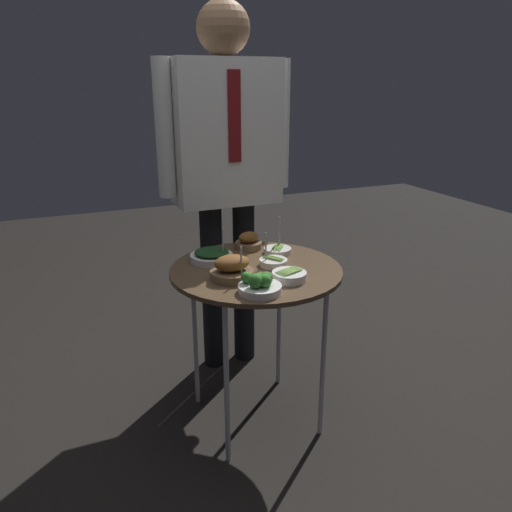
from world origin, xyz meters
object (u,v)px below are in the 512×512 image
at_px(waiter_figure, 226,151).
at_px(bowl_asparagus_back_left, 278,250).
at_px(bowl_roast_mid_right, 232,269).
at_px(serving_cart, 256,280).
at_px(bowl_broccoli_front_center, 259,285).
at_px(bowl_roast_mid_left, 249,242).
at_px(bowl_asparagus_far_rim, 273,261).
at_px(bowl_asparagus_near_rim, 289,276).
at_px(bowl_spinach_center, 212,256).

bearing_deg(waiter_figure, bowl_asparagus_back_left, -74.98).
height_order(bowl_roast_mid_right, bowl_asparagus_back_left, bowl_asparagus_back_left).
relative_size(serving_cart, bowl_broccoli_front_center, 4.58).
height_order(bowl_roast_mid_left, bowl_broccoli_front_center, bowl_broccoli_front_center).
height_order(bowl_asparagus_back_left, waiter_figure, waiter_figure).
bearing_deg(serving_cart, waiter_figure, 83.14).
distance_m(serving_cart, bowl_asparagus_back_left, 0.21).
relative_size(bowl_asparagus_back_left, waiter_figure, 0.09).
xyz_separation_m(bowl_roast_mid_left, bowl_asparagus_far_rim, (0.01, -0.23, -0.02)).
xyz_separation_m(bowl_asparagus_far_rim, bowl_roast_mid_right, (-0.20, -0.07, 0.02)).
bearing_deg(bowl_asparagus_far_rim, bowl_asparagus_near_rim, -93.72).
bearing_deg(bowl_broccoli_front_center, bowl_asparagus_far_rim, 55.75).
bearing_deg(bowl_spinach_center, bowl_asparagus_back_left, -2.44).
xyz_separation_m(bowl_roast_mid_left, waiter_figure, (-0.01, 0.26, 0.36)).
distance_m(bowl_asparagus_far_rim, waiter_figure, 0.62).
xyz_separation_m(bowl_asparagus_far_rim, bowl_asparagus_back_left, (0.08, 0.13, -0.00)).
bearing_deg(waiter_figure, bowl_roast_mid_right, -108.23).
bearing_deg(waiter_figure, bowl_spinach_center, -119.05).
distance_m(bowl_asparagus_near_rim, bowl_roast_mid_right, 0.21).
bearing_deg(waiter_figure, serving_cart, -96.86).
bearing_deg(bowl_asparagus_near_rim, bowl_asparagus_back_left, 72.54).
bearing_deg(bowl_roast_mid_left, bowl_roast_mid_right, -122.21).
distance_m(bowl_asparagus_back_left, waiter_figure, 0.53).
distance_m(bowl_asparagus_near_rim, bowl_spinach_center, 0.37).
bearing_deg(bowl_asparagus_back_left, bowl_asparagus_far_rim, -122.66).
distance_m(serving_cart, bowl_roast_mid_left, 0.26).
bearing_deg(bowl_roast_mid_left, bowl_spinach_center, -155.30).
bearing_deg(bowl_roast_mid_right, bowl_asparagus_far_rim, 19.04).
bearing_deg(bowl_asparagus_near_rim, bowl_asparagus_far_rim, 86.28).
bearing_deg(bowl_spinach_center, bowl_asparagus_near_rim, -57.25).
xyz_separation_m(serving_cart, bowl_asparagus_far_rim, (0.07, 0.00, 0.06)).
relative_size(bowl_asparagus_near_rim, bowl_broccoli_front_center, 0.84).
distance_m(bowl_spinach_center, waiter_figure, 0.54).
xyz_separation_m(bowl_broccoli_front_center, waiter_figure, (0.14, 0.72, 0.36)).
relative_size(bowl_roast_mid_right, waiter_figure, 0.09).
height_order(bowl_spinach_center, waiter_figure, waiter_figure).
relative_size(bowl_asparagus_near_rim, bowl_roast_mid_right, 0.79).
distance_m(bowl_roast_mid_left, bowl_roast_mid_right, 0.36).
xyz_separation_m(bowl_roast_mid_left, bowl_asparagus_near_rim, (-0.00, -0.40, -0.01)).
relative_size(bowl_roast_mid_right, bowl_asparagus_back_left, 1.09).
distance_m(serving_cart, bowl_asparagus_far_rim, 0.10).
relative_size(bowl_roast_mid_left, bowl_roast_mid_right, 0.72).
distance_m(bowl_spinach_center, bowl_asparagus_far_rim, 0.25).
bearing_deg(bowl_asparagus_near_rim, bowl_spinach_center, 122.75).
distance_m(bowl_asparagus_back_left, bowl_broccoli_front_center, 0.43).
xyz_separation_m(bowl_spinach_center, bowl_roast_mid_right, (0.01, -0.21, 0.02)).
distance_m(serving_cart, waiter_figure, 0.67).
bearing_deg(serving_cart, bowl_asparagus_back_left, 40.27).
height_order(bowl_roast_mid_left, bowl_asparagus_far_rim, bowl_asparagus_far_rim).
bearing_deg(serving_cart, bowl_asparagus_far_rim, 3.46).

